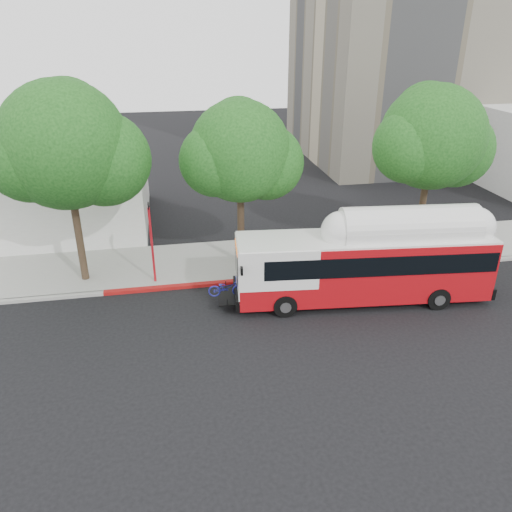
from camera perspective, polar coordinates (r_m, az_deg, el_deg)
The scene contains 10 objects.
ground at distance 21.91m, azimuth 3.38°, elevation -7.46°, with size 120.00×120.00×0.00m, color black.
sidewalk at distance 27.45m, azimuth 0.22°, elevation -0.18°, with size 60.00×5.00×0.15m, color gray.
curb_strip at distance 25.17m, azimuth 1.31°, elevation -2.64°, with size 60.00×0.30×0.15m, color gray.
red_curb_segment at distance 24.79m, azimuth -5.50°, elevation -3.20°, with size 10.00×0.32×0.16m, color maroon.
street_tree_left at distance 24.36m, azimuth -19.85°, elevation 11.36°, with size 6.67×5.80×9.74m.
street_tree_mid at distance 25.01m, azimuth -0.93°, elevation 11.47°, with size 5.75×5.00×8.62m.
street_tree_right at distance 28.17m, azimuth 20.20°, elevation 12.25°, with size 6.21×5.40×9.18m.
low_commercial_bldg at distance 34.64m, azimuth -25.87°, elevation 6.35°, with size 16.20×10.20×4.25m.
transit_bus at distance 23.26m, azimuth 12.33°, elevation -1.20°, with size 12.50×3.53×3.65m.
signal_pole at distance 24.47m, azimuth -11.81°, elevation 1.37°, with size 0.12×0.40×4.21m.
Camera 1 is at (-4.61, -17.94, 11.70)m, focal length 35.00 mm.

